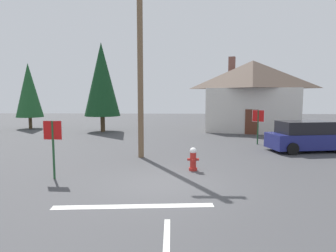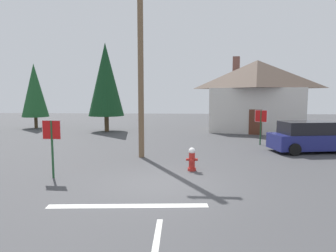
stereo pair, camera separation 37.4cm
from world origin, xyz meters
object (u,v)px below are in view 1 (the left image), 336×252
(stop_sign_near, at_px, (53,137))
(fire_hydrant, at_px, (193,159))
(house, at_px, (252,95))
(pine_tree_tall_left, at_px, (29,90))
(utility_pole, at_px, (140,59))
(parked_car, at_px, (308,137))
(stop_sign_far, at_px, (258,120))
(pine_tree_mid_left, at_px, (102,80))

(stop_sign_near, distance_m, fire_hydrant, 5.49)
(house, bearing_deg, pine_tree_tall_left, 177.91)
(utility_pole, xyz_separation_m, parked_car, (9.07, 1.99, -4.03))
(stop_sign_far, distance_m, pine_tree_tall_left, 20.70)
(fire_hydrant, relative_size, pine_tree_tall_left, 0.16)
(fire_hydrant, relative_size, house, 0.11)
(utility_pole, bearing_deg, pine_tree_mid_left, 114.42)
(stop_sign_near, height_order, house, house)
(stop_sign_near, distance_m, pine_tree_tall_left, 18.81)
(utility_pole, relative_size, stop_sign_far, 4.24)
(utility_pole, height_order, house, utility_pole)
(fire_hydrant, distance_m, pine_tree_tall_left, 20.96)
(parked_car, distance_m, pine_tree_mid_left, 16.47)
(utility_pole, xyz_separation_m, pine_tree_tall_left, (-12.06, 12.27, -1.25))
(utility_pole, distance_m, parked_car, 10.12)
(stop_sign_near, relative_size, fire_hydrant, 2.27)
(stop_sign_near, bearing_deg, pine_tree_mid_left, 97.89)
(utility_pole, bearing_deg, stop_sign_far, 31.02)
(utility_pole, height_order, parked_car, utility_pole)
(stop_sign_near, height_order, fire_hydrant, stop_sign_near)
(fire_hydrant, xyz_separation_m, utility_pole, (-2.49, 2.50, 4.35))
(pine_tree_tall_left, bearing_deg, house, -2.09)
(stop_sign_near, height_order, parked_car, stop_sign_near)
(fire_hydrant, relative_size, parked_car, 0.20)
(fire_hydrant, xyz_separation_m, house, (5.77, 14.03, 2.71))
(fire_hydrant, distance_m, pine_tree_mid_left, 15.21)
(utility_pole, xyz_separation_m, pine_tree_mid_left, (-4.68, 10.31, -0.39))
(stop_sign_far, bearing_deg, utility_pole, -148.98)
(stop_sign_far, distance_m, pine_tree_mid_left, 13.40)
(house, relative_size, pine_tree_tall_left, 1.49)
(pine_tree_tall_left, bearing_deg, stop_sign_far, -23.27)
(stop_sign_far, relative_size, house, 0.24)
(fire_hydrant, distance_m, stop_sign_far, 8.02)
(stop_sign_far, xyz_separation_m, pine_tree_tall_left, (-18.93, 8.14, 2.01))
(stop_sign_far, bearing_deg, house, 79.34)
(fire_hydrant, height_order, stop_sign_far, stop_sign_far)
(stop_sign_near, relative_size, stop_sign_far, 0.99)
(fire_hydrant, xyz_separation_m, stop_sign_far, (4.38, 6.63, 1.09))
(parked_car, bearing_deg, pine_tree_mid_left, 148.83)
(fire_hydrant, height_order, utility_pole, utility_pole)
(pine_tree_tall_left, bearing_deg, fire_hydrant, -45.44)
(fire_hydrant, bearing_deg, parked_car, 34.34)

